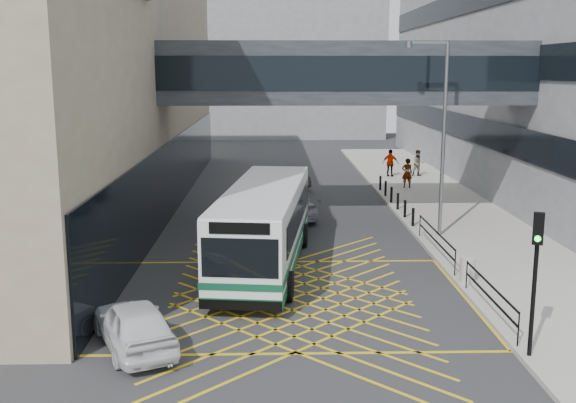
{
  "coord_description": "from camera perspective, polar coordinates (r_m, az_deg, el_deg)",
  "views": [
    {
      "loc": [
        -0.64,
        -21.85,
        7.71
      ],
      "look_at": [
        0.0,
        4.0,
        2.6
      ],
      "focal_mm": 42.0,
      "sensor_mm": 36.0,
      "label": 1
    }
  ],
  "objects": [
    {
      "name": "bollards",
      "position": [
        38.16,
        9.01,
        0.31
      ],
      "size": [
        0.14,
        10.14,
        0.9
      ],
      "color": "black",
      "rests_on": "pavement"
    },
    {
      "name": "pedestrian_c",
      "position": [
        48.4,
        8.67,
        3.23
      ],
      "size": [
        1.27,
        0.93,
        1.94
      ],
      "primitive_type": "imported",
      "rotation": [
        0.0,
        0.0,
        2.77
      ],
      "color": "gray",
      "rests_on": "pavement"
    },
    {
      "name": "car_dark",
      "position": [
        41.55,
        -0.23,
        1.59
      ],
      "size": [
        3.86,
        5.43,
        1.59
      ],
      "primitive_type": "imported",
      "rotation": [
        0.0,
        0.0,
        2.72
      ],
      "color": "black",
      "rests_on": "ground"
    },
    {
      "name": "street_lamp",
      "position": [
        31.05,
        12.72,
        6.14
      ],
      "size": [
        1.98,
        0.31,
        8.73
      ],
      "rotation": [
        0.0,
        0.0,
        0.04
      ],
      "color": "slate",
      "rests_on": "pavement"
    },
    {
      "name": "litter_bin",
      "position": [
        25.13,
        14.95,
        -5.61
      ],
      "size": [
        0.53,
        0.53,
        0.92
      ],
      "primitive_type": "cylinder",
      "color": "#ADA89E",
      "rests_on": "pavement"
    },
    {
      "name": "kerb_railings",
      "position": [
        25.52,
        14.12,
        -4.7
      ],
      "size": [
        0.05,
        12.54,
        1.0
      ],
      "color": "black",
      "rests_on": "pavement"
    },
    {
      "name": "bus",
      "position": [
        26.33,
        -1.99,
        -1.95
      ],
      "size": [
        4.03,
        11.77,
        3.23
      ],
      "rotation": [
        0.0,
        0.0,
        -0.12
      ],
      "color": "white",
      "rests_on": "ground"
    },
    {
      "name": "car_white",
      "position": [
        19.55,
        -12.9,
        -10.06
      ],
      "size": [
        3.59,
        4.89,
        1.44
      ],
      "primitive_type": "imported",
      "rotation": [
        0.0,
        0.0,
        3.58
      ],
      "color": "silver",
      "rests_on": "ground"
    },
    {
      "name": "pavement",
      "position": [
        38.85,
        12.98,
        -0.44
      ],
      "size": [
        6.0,
        54.0,
        0.16
      ],
      "primitive_type": "cube",
      "color": "#ACA79E",
      "rests_on": "ground"
    },
    {
      "name": "pedestrian_a",
      "position": [
        44.02,
        10.05,
        2.38
      ],
      "size": [
        0.78,
        0.58,
        1.9
      ],
      "primitive_type": "imported",
      "rotation": [
        0.0,
        0.0,
        3.19
      ],
      "color": "gray",
      "rests_on": "pavement"
    },
    {
      "name": "pedestrian_b",
      "position": [
        48.89,
        10.97,
        3.19
      ],
      "size": [
        0.96,
        0.62,
        1.87
      ],
      "primitive_type": "imported",
      "rotation": [
        0.0,
        0.0,
        0.1
      ],
      "color": "gray",
      "rests_on": "pavement"
    },
    {
      "name": "building_far",
      "position": [
        81.87,
        -2.43,
        12.07
      ],
      "size": [
        28.0,
        16.0,
        18.0
      ],
      "primitive_type": "cube",
      "color": "gray",
      "rests_on": "ground"
    },
    {
      "name": "box_junction",
      "position": [
        23.18,
        0.25,
        -8.24
      ],
      "size": [
        12.0,
        9.0,
        0.01
      ],
      "color": "gold",
      "rests_on": "ground"
    },
    {
      "name": "skybridge",
      "position": [
        34.05,
        4.8,
        10.79
      ],
      "size": [
        20.0,
        4.1,
        3.0
      ],
      "color": "#2E3338",
      "rests_on": "ground"
    },
    {
      "name": "ground",
      "position": [
        23.18,
        0.25,
        -8.25
      ],
      "size": [
        120.0,
        120.0,
        0.0
      ],
      "primitive_type": "plane",
      "color": "#333335"
    },
    {
      "name": "traffic_light",
      "position": [
        18.67,
        20.24,
        -4.97
      ],
      "size": [
        0.32,
        0.47,
        3.96
      ],
      "rotation": [
        0.0,
        0.0,
        -0.39
      ],
      "color": "black",
      "rests_on": "pavement"
    },
    {
      "name": "car_silver",
      "position": [
        35.18,
        0.01,
        -0.22
      ],
      "size": [
        3.49,
        5.28,
        1.52
      ],
      "primitive_type": "imported",
      "rotation": [
        0.0,
        0.0,
        3.46
      ],
      "color": "gray",
      "rests_on": "ground"
    }
  ]
}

